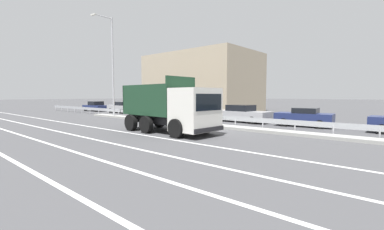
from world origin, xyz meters
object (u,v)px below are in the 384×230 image
at_px(parked_car_2, 155,109).
at_px(parked_car_3, 193,111).
at_px(street_lamp_0, 111,63).
at_px(dump_truck, 178,111).
at_px(parked_car_1, 122,107).
at_px(parked_car_0, 96,106).
at_px(median_road_sign, 176,106).
at_px(parked_car_5, 304,117).
at_px(parked_car_4, 242,113).

xyz_separation_m(parked_car_2, parked_car_3, (6.29, -0.39, -0.05)).
bearing_deg(street_lamp_0, dump_truck, -15.98).
bearing_deg(parked_car_1, parked_car_2, -82.76).
distance_m(street_lamp_0, parked_car_0, 13.29).
xyz_separation_m(median_road_sign, street_lamp_0, (-8.97, -0.32, 4.22)).
distance_m(dump_truck, parked_car_5, 9.77).
distance_m(parked_car_1, parked_car_3, 12.19).
xyz_separation_m(parked_car_0, parked_car_3, (18.58, 0.33, -0.03)).
bearing_deg(dump_truck, parked_car_5, 154.50).
bearing_deg(parked_car_2, median_road_sign, 57.51).
height_order(parked_car_1, parked_car_4, parked_car_4).
relative_size(street_lamp_0, parked_car_5, 2.53).
xyz_separation_m(dump_truck, parked_car_5, (4.54, 8.62, -0.62)).
height_order(dump_truck, parked_car_3, dump_truck).
height_order(parked_car_3, parked_car_4, parked_car_4).
height_order(street_lamp_0, parked_car_5, street_lamp_0).
xyz_separation_m(street_lamp_0, parked_car_4, (12.52, 4.76, -4.87)).
distance_m(median_road_sign, parked_car_2, 9.54).
bearing_deg(parked_car_0, parked_car_3, -91.55).
height_order(dump_truck, parked_car_0, dump_truck).
relative_size(street_lamp_0, parked_car_1, 2.08).
xyz_separation_m(median_road_sign, parked_car_3, (-1.93, 4.40, -0.72)).
relative_size(median_road_sign, parked_car_1, 0.54).
bearing_deg(parked_car_3, parked_car_2, 90.90).
distance_m(parked_car_1, parked_car_5, 22.80).
relative_size(median_road_sign, parked_car_0, 0.62).
relative_size(median_road_sign, parked_car_3, 0.60).
bearing_deg(parked_car_0, median_road_sign, -103.80).
xyz_separation_m(dump_truck, parked_car_0, (-24.65, 8.15, -0.62)).
bearing_deg(parked_car_4, street_lamp_0, -66.50).
bearing_deg(median_road_sign, parked_car_0, 168.76).
relative_size(parked_car_1, parked_car_3, 1.12).
bearing_deg(street_lamp_0, parked_car_1, 137.90).
distance_m(parked_car_0, parked_car_4, 24.07).
relative_size(parked_car_0, parked_car_2, 1.04).
relative_size(dump_truck, parked_car_3, 1.55).
height_order(parked_car_1, parked_car_5, parked_car_1).
height_order(median_road_sign, parked_car_5, median_road_sign).
bearing_deg(parked_car_3, median_road_sign, -151.88).
bearing_deg(parked_car_0, parked_car_1, -90.22).
xyz_separation_m(parked_car_1, parked_car_3, (12.19, 0.07, -0.07)).
bearing_deg(street_lamp_0, parked_car_3, 33.89).
bearing_deg(parked_car_1, street_lamp_0, -129.29).
bearing_deg(parked_car_5, parked_car_3, 85.89).
bearing_deg(dump_truck, street_lamp_0, -103.73).
distance_m(parked_car_2, parked_car_4, 11.78).
relative_size(parked_car_2, parked_car_5, 1.00).
distance_m(parked_car_0, parked_car_3, 18.58).
bearing_deg(parked_car_0, parked_car_4, -91.71).
bearing_deg(parked_car_4, parked_car_0, -86.44).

